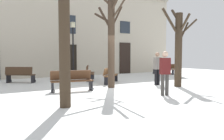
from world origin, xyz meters
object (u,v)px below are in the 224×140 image
Objects in this scene: tree_left_of_center at (178,46)px; person_near_bench at (157,67)px; bench_far_corner at (110,75)px; bench_near_center_tree at (72,80)px; tree_foreground at (64,16)px; bench_near_lamp at (164,69)px; bench_facing_shops at (20,75)px; person_by_shop_door at (165,71)px; streetlamp at (73,43)px; bench_back_to_back_right at (89,73)px; tree_near_facade at (111,31)px.

person_near_bench is (-0.46, 0.99, -1.07)m from tree_left_of_center.
bench_far_corner is 3.31m from bench_near_center_tree.
tree_foreground is 1.38× the size of tree_left_of_center.
bench_near_lamp is 11.25m from bench_facing_shops.
person_near_bench is 1.00× the size of person_by_shop_door.
tree_left_of_center is at bearing 11.60° from tree_foreground.
bench_far_corner reaches higher than bench_near_lamp.
bench_far_corner is 0.99× the size of person_near_bench.
tree_foreground is 6.52m from tree_left_of_center.
bench_far_corner is (-2.12, 2.99, -1.57)m from tree_left_of_center.
bench_facing_shops reaches higher than bench_near_lamp.
streetlamp is 2.28× the size of bench_far_corner.
person_by_shop_door is (0.38, -8.29, -1.43)m from streetlamp.
person_by_shop_door reaches higher than bench_near_lamp.
bench_near_lamp is at bearing 46.11° from person_near_bench.
bench_facing_shops is 8.32m from person_by_shop_door.
bench_far_corner is at bearing 110.63° from person_by_shop_door.
bench_far_corner is at bearing -139.26° from bench_back_to_back_right.
tree_near_facade reaches higher than tree_left_of_center.
tree_left_of_center reaches higher than person_near_bench.
tree_left_of_center reaches higher than bench_facing_shops.
tree_foreground is 3.21× the size of person_near_bench.
tree_foreground reaches higher than streetlamp.
tree_near_facade is 1.27× the size of tree_left_of_center.
bench_far_corner is 1.90m from bench_back_to_back_right.
tree_near_facade is 2.71× the size of bench_near_center_tree.
tree_left_of_center is 5.68m from bench_back_to_back_right.
streetlamp is at bearing 66.19° from tree_foreground.
person_near_bench is (-5.31, -4.82, 0.51)m from bench_near_lamp.
bench_back_to_back_right is at bearing 62.65° from bench_near_center_tree.
tree_near_facade is 4.10m from bench_back_to_back_right.
person_by_shop_door is at bearing -149.65° from bench_back_to_back_right.
tree_left_of_center reaches higher than bench_far_corner.
tree_left_of_center reaches higher than bench_near_center_tree.
bench_back_to_back_right is (0.27, -1.97, -1.91)m from streetlamp.
streetlamp is 6.15m from bench_near_center_tree.
tree_near_facade is at bearing 39.87° from tree_foreground.
streetlamp is 2.51× the size of bench_facing_shops.
tree_near_facade reaches higher than person_near_bench.
tree_foreground is at bearing 178.69° from bench_far_corner.
tree_left_of_center is 8.78m from bench_facing_shops.
bench_far_corner is 1.02× the size of bench_back_to_back_right.
tree_left_of_center is at bearing -61.11° from person_near_bench.
tree_near_facade reaches higher than bench_facing_shops.
tree_near_facade is 5.37m from streetlamp.
bench_near_lamp is 1.18× the size of bench_facing_shops.
bench_near_center_tree is 4.56m from bench_facing_shops.
bench_facing_shops is at bearing 128.05° from tree_near_facade.
bench_near_lamp is 1.06× the size of person_by_shop_door.
tree_left_of_center is at bearing 55.61° from person_by_shop_door.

